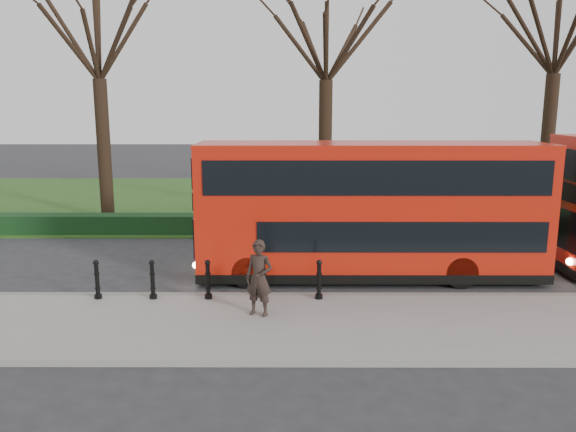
{
  "coord_description": "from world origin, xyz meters",
  "views": [
    {
      "loc": [
        0.4,
        -15.41,
        5.16
      ],
      "look_at": [
        0.35,
        0.5,
        2.0
      ],
      "focal_mm": 35.0,
      "sensor_mm": 36.0,
      "label": 1
    }
  ],
  "objects": [
    {
      "name": "ground",
      "position": [
        0.0,
        0.0,
        0.0
      ],
      "size": [
        120.0,
        120.0,
        0.0
      ],
      "primitive_type": "plane",
      "color": "#28282B",
      "rests_on": "ground"
    },
    {
      "name": "pavement",
      "position": [
        0.0,
        -3.0,
        0.07
      ],
      "size": [
        60.0,
        4.0,
        0.15
      ],
      "primitive_type": "cube",
      "color": "gray",
      "rests_on": "ground"
    },
    {
      "name": "kerb",
      "position": [
        0.0,
        -1.0,
        0.07
      ],
      "size": [
        60.0,
        0.25,
        0.16
      ],
      "primitive_type": "cube",
      "color": "slate",
      "rests_on": "ground"
    },
    {
      "name": "grass_verge",
      "position": [
        0.0,
        15.0,
        0.03
      ],
      "size": [
        60.0,
        18.0,
        0.06
      ],
      "primitive_type": "cube",
      "color": "#2A4A18",
      "rests_on": "ground"
    },
    {
      "name": "hedge",
      "position": [
        0.0,
        6.8,
        0.4
      ],
      "size": [
        60.0,
        0.9,
        0.8
      ],
      "primitive_type": "cube",
      "color": "black",
      "rests_on": "ground"
    },
    {
      "name": "yellow_line_outer",
      "position": [
        0.0,
        -0.7,
        0.01
      ],
      "size": [
        60.0,
        0.1,
        0.01
      ],
      "primitive_type": "cube",
      "color": "yellow",
      "rests_on": "ground"
    },
    {
      "name": "yellow_line_inner",
      "position": [
        0.0,
        -0.5,
        0.01
      ],
      "size": [
        60.0,
        0.1,
        0.01
      ],
      "primitive_type": "cube",
      "color": "yellow",
      "rests_on": "ground"
    },
    {
      "name": "tree_left",
      "position": [
        -8.0,
        10.0,
        8.32
      ],
      "size": [
        7.32,
        7.32,
        11.44
      ],
      "color": "black",
      "rests_on": "ground"
    },
    {
      "name": "tree_mid",
      "position": [
        2.0,
        10.0,
        8.23
      ],
      "size": [
        7.25,
        7.25,
        11.33
      ],
      "color": "black",
      "rests_on": "ground"
    },
    {
      "name": "tree_right",
      "position": [
        12.0,
        10.0,
        8.62
      ],
      "size": [
        7.58,
        7.58,
        11.85
      ],
      "color": "black",
      "rests_on": "ground"
    },
    {
      "name": "bollard_row",
      "position": [
        -1.74,
        -1.35,
        0.65
      ],
      "size": [
        5.97,
        0.15,
        1.0
      ],
      "color": "black",
      "rests_on": "pavement"
    },
    {
      "name": "bus_lead",
      "position": [
        2.8,
        1.01,
        2.05
      ],
      "size": [
        10.23,
        2.35,
        4.07
      ],
      "color": "red",
      "rests_on": "ground"
    },
    {
      "name": "pedestrian",
      "position": [
        -0.33,
        -2.51,
        1.08
      ],
      "size": [
        0.79,
        0.66,
        1.86
      ],
      "primitive_type": "imported",
      "rotation": [
        0.0,
        0.0,
        -0.36
      ],
      "color": "black",
      "rests_on": "pavement"
    }
  ]
}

